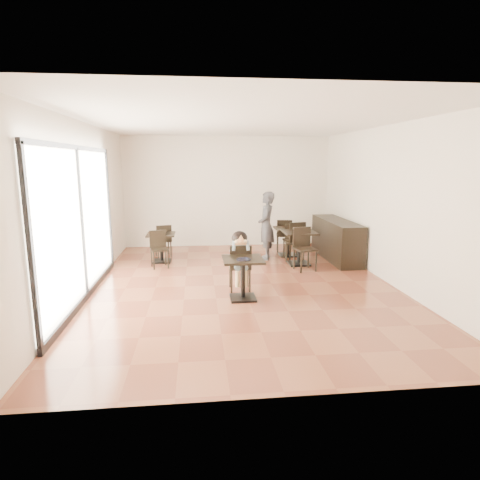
{
  "coord_description": "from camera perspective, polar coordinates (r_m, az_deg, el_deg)",
  "views": [
    {
      "loc": [
        -0.9,
        -7.79,
        2.45
      ],
      "look_at": [
        -0.1,
        -0.36,
        1.0
      ],
      "focal_mm": 30.0,
      "sensor_mm": 36.0,
      "label": 1
    }
  ],
  "objects": [
    {
      "name": "floor",
      "position": [
        8.22,
        0.42,
        -6.37
      ],
      "size": [
        6.0,
        8.0,
        0.01
      ],
      "primitive_type": "cube",
      "color": "brown",
      "rests_on": "ground"
    },
    {
      "name": "ceiling",
      "position": [
        7.88,
        0.45,
        16.44
      ],
      "size": [
        6.0,
        8.0,
        0.01
      ],
      "primitive_type": "cube",
      "color": "white",
      "rests_on": "floor"
    },
    {
      "name": "wall_back",
      "position": [
        11.85,
        -1.8,
        6.87
      ],
      "size": [
        6.0,
        0.01,
        3.2
      ],
      "primitive_type": "cube",
      "color": "silver",
      "rests_on": "floor"
    },
    {
      "name": "wall_front",
      "position": [
        3.99,
        7.04,
        -1.44
      ],
      "size": [
        6.0,
        0.01,
        3.2
      ],
      "primitive_type": "cube",
      "color": "silver",
      "rests_on": "floor"
    },
    {
      "name": "wall_left",
      "position": [
        8.11,
        -21.18,
        4.23
      ],
      "size": [
        0.01,
        8.0,
        3.2
      ],
      "primitive_type": "cube",
      "color": "silver",
      "rests_on": "floor"
    },
    {
      "name": "wall_right",
      "position": [
        8.75,
        20.41,
        4.72
      ],
      "size": [
        0.01,
        8.0,
        3.2
      ],
      "primitive_type": "cube",
      "color": "silver",
      "rests_on": "floor"
    },
    {
      "name": "storefront_window",
      "position": [
        7.65,
        -21.81,
        2.3
      ],
      "size": [
        0.04,
        4.5,
        2.6
      ],
      "primitive_type": "cube",
      "color": "white",
      "rests_on": "floor"
    },
    {
      "name": "child_table",
      "position": [
        7.28,
        0.42,
        -5.54
      ],
      "size": [
        0.72,
        0.72,
        0.76
      ],
      "primitive_type": null,
      "color": "black",
      "rests_on": "floor"
    },
    {
      "name": "child_chair",
      "position": [
        7.78,
        -0.04,
        -3.85
      ],
      "size": [
        0.41,
        0.41,
        0.92
      ],
      "primitive_type": null,
      "rotation": [
        0.0,
        0.0,
        3.14
      ],
      "color": "black",
      "rests_on": "floor"
    },
    {
      "name": "child",
      "position": [
        7.75,
        -0.04,
        -3.0
      ],
      "size": [
        0.41,
        0.58,
        1.15
      ],
      "primitive_type": null,
      "color": "gray",
      "rests_on": "child_chair"
    },
    {
      "name": "plate",
      "position": [
        7.08,
        0.52,
        -2.76
      ],
      "size": [
        0.26,
        0.26,
        0.02
      ],
      "primitive_type": "cylinder",
      "color": "black",
      "rests_on": "child_table"
    },
    {
      "name": "pizza_slice",
      "position": [
        7.48,
        0.12,
        -0.22
      ],
      "size": [
        0.27,
        0.21,
        0.06
      ],
      "primitive_type": null,
      "color": "#DBCB71",
      "rests_on": "child"
    },
    {
      "name": "adult_patron",
      "position": [
        10.21,
        3.77,
        2.03
      ],
      "size": [
        0.51,
        0.69,
        1.73
      ],
      "primitive_type": "imported",
      "rotation": [
        0.0,
        0.0,
        -1.74
      ],
      "color": "#39393E",
      "rests_on": "floor"
    },
    {
      "name": "cafe_table_mid",
      "position": [
        9.82,
        8.41,
        -1.13
      ],
      "size": [
        0.92,
        0.92,
        0.82
      ],
      "primitive_type": null,
      "rotation": [
        0.0,
        0.0,
        0.21
      ],
      "color": "black",
      "rests_on": "floor"
    },
    {
      "name": "cafe_table_left",
      "position": [
        10.16,
        -11.11,
        -1.09
      ],
      "size": [
        0.83,
        0.83,
        0.72
      ],
      "primitive_type": null,
      "rotation": [
        0.0,
        0.0,
        0.26
      ],
      "color": "black",
      "rests_on": "floor"
    },
    {
      "name": "cafe_table_back",
      "position": [
        10.71,
        6.89,
        -0.25
      ],
      "size": [
        0.82,
        0.82,
        0.75
      ],
      "primitive_type": null,
      "rotation": [
        0.0,
        0.0,
        -0.17
      ],
      "color": "black",
      "rests_on": "floor"
    },
    {
      "name": "chair_mid_a",
      "position": [
        10.33,
        7.66,
        -0.05
      ],
      "size": [
        0.52,
        0.52,
        0.98
      ],
      "primitive_type": null,
      "rotation": [
        0.0,
        0.0,
        3.35
      ],
      "color": "black",
      "rests_on": "floor"
    },
    {
      "name": "chair_mid_b",
      "position": [
        9.29,
        9.26,
        -1.34
      ],
      "size": [
        0.52,
        0.52,
        0.98
      ],
      "primitive_type": null,
      "rotation": [
        0.0,
        0.0,
        0.21
      ],
      "color": "black",
      "rests_on": "floor"
    },
    {
      "name": "chair_left_a",
      "position": [
        10.68,
        -10.88,
        -0.09
      ],
      "size": [
        0.48,
        0.48,
        0.87
      ],
      "primitive_type": null,
      "rotation": [
        0.0,
        0.0,
        3.4
      ],
      "color": "black",
      "rests_on": "floor"
    },
    {
      "name": "chair_left_b",
      "position": [
        9.61,
        -11.39,
        -1.35
      ],
      "size": [
        0.48,
        0.48,
        0.87
      ],
      "primitive_type": null,
      "rotation": [
        0.0,
        0.0,
        0.26
      ],
      "color": "black",
      "rests_on": "floor"
    },
    {
      "name": "chair_back_a",
      "position": [
        11.22,
        6.27,
        0.68
      ],
      "size": [
        0.47,
        0.47,
        0.91
      ],
      "primitive_type": null,
      "rotation": [
        0.0,
        0.0,
        2.97
      ],
      "color": "black",
      "rests_on": "floor"
    },
    {
      "name": "chair_back_b",
      "position": [
        10.17,
        7.59,
        -0.43
      ],
      "size": [
        0.47,
        0.47,
        0.91
      ],
      "primitive_type": null,
      "rotation": [
        0.0,
        0.0,
        -0.17
      ],
      "color": "black",
      "rests_on": "floor"
    },
    {
      "name": "service_counter",
      "position": [
        10.59,
        13.54,
        0.07
      ],
      "size": [
        0.6,
        2.4,
        1.0
      ],
      "primitive_type": "cube",
      "color": "black",
      "rests_on": "floor"
    }
  ]
}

